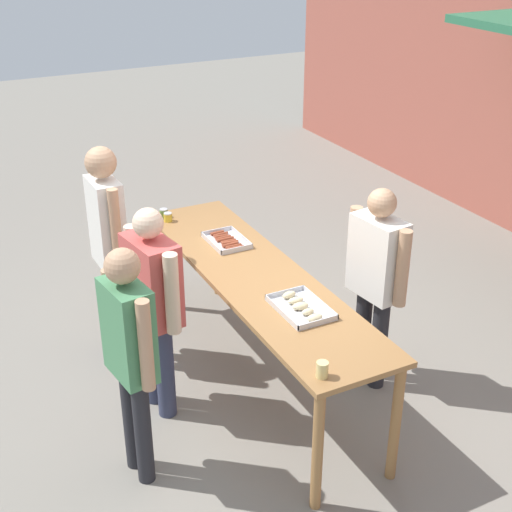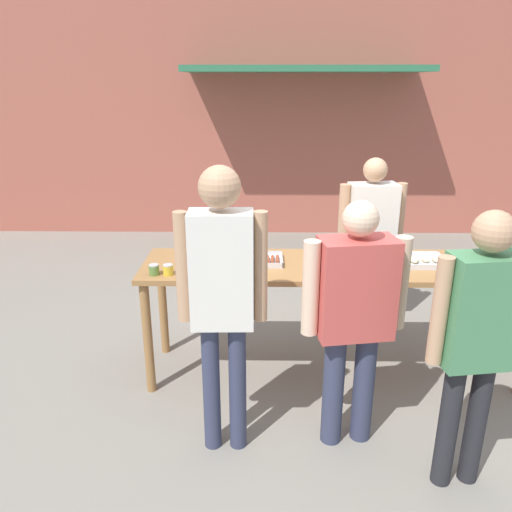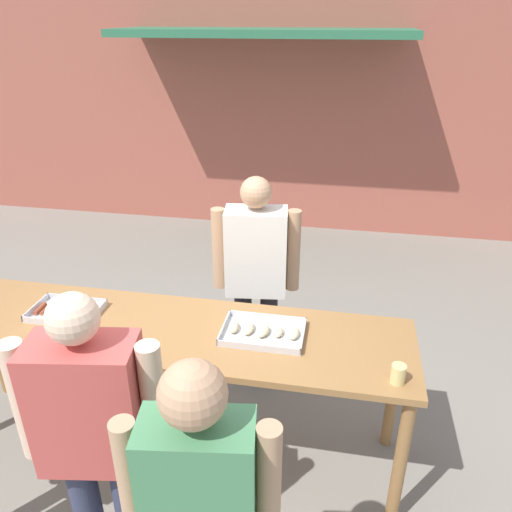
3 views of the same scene
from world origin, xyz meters
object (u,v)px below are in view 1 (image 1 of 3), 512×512
Objects in this scene: food_tray_buns at (301,307)px; person_customer_with_cup at (130,346)px; food_tray_sausages at (227,241)px; condiment_jar_ketchup at (168,217)px; person_customer_holding_hotdog at (108,235)px; person_customer_waiting_in_line at (153,297)px; condiment_jar_mustard at (164,213)px; beer_cup at (322,370)px; person_server_behind_table at (376,272)px.

person_customer_with_cup reaches higher than food_tray_buns.
condiment_jar_ketchup reaches higher than food_tray_sausages.
person_customer_holding_hotdog is 1.13× the size of person_customer_waiting_in_line.
condiment_jar_mustard is at bearing -51.60° from person_customer_holding_hotdog.
food_tray_buns is at bearing 8.09° from condiment_jar_mustard.
condiment_jar_ketchup is (-0.63, -0.27, 0.02)m from food_tray_sausages.
person_customer_with_cup reaches higher than beer_cup.
person_customer_with_cup is at bearing 166.96° from person_customer_holding_hotdog.
beer_cup is at bearing -164.42° from person_customer_holding_hotdog.
food_tray_sausages is 5.21× the size of condiment_jar_ketchup.
food_tray_sausages is 0.69m from condiment_jar_ketchup.
condiment_jar_mustard is at bearing -32.30° from person_customer_waiting_in_line.
food_tray_buns is 1.21m from person_customer_with_cup.
condiment_jar_mustard is at bearing -159.52° from food_tray_sausages.
person_customer_holding_hotdog is at bearing -132.91° from person_server_behind_table.
person_customer_waiting_in_line is at bearing -156.53° from beer_cup.
person_customer_waiting_in_line is (0.61, -0.85, 0.00)m from food_tray_sausages.
food_tray_sausages is 1.95m from beer_cup.
food_tray_sausages is at bearing 20.48° from condiment_jar_mustard.
condiment_jar_ketchup is at bearing 179.96° from beer_cup.
person_server_behind_table reaches higher than person_customer_waiting_in_line.
person_customer_holding_hotdog is 1.10× the size of person_customer_with_cup.
food_tray_buns is 1.04m from person_customer_waiting_in_line.
beer_cup reaches higher than condiment_jar_mustard.
beer_cup is 0.06× the size of person_customer_holding_hotdog.
person_customer_with_cup reaches higher than condiment_jar_ketchup.
person_server_behind_table is at bearing 36.36° from food_tray_sausages.
condiment_jar_mustard is at bearing -179.13° from condiment_jar_ketchup.
person_customer_holding_hotdog reaches higher than condiment_jar_ketchup.
condiment_jar_ketchup is at bearing -57.31° from person_customer_holding_hotdog.
person_customer_holding_hotdog is at bearing -55.79° from condiment_jar_ketchup.
beer_cup is (2.56, -0.00, 0.01)m from condiment_jar_ketchup.
food_tray_sausages is at bearing -63.57° from person_customer_waiting_in_line.
beer_cup reaches higher than food_tray_buns.
beer_cup reaches higher than condiment_jar_ketchup.
food_tray_buns is at bearing 159.02° from beer_cup.
condiment_jar_ketchup is at bearing -156.69° from food_tray_sausages.
person_server_behind_table is (-0.18, 0.75, 0.01)m from food_tray_buns.
person_customer_with_cup is 0.70m from person_customer_waiting_in_line.
condiment_jar_mustard reaches higher than food_tray_sausages.
condiment_jar_ketchup is at bearing -34.03° from person_customer_waiting_in_line.
person_customer_waiting_in_line is (-0.42, -1.60, -0.01)m from person_server_behind_table.
condiment_jar_mustard is at bearing -33.89° from person_customer_with_cup.
food_tray_sausages is 0.25× the size of person_customer_waiting_in_line.
person_server_behind_table is at bearing 31.79° from condiment_jar_ketchup.
food_tray_buns is at bearing 0.09° from food_tray_sausages.
person_server_behind_table is 1.97m from person_customer_with_cup.
food_tray_sausages is at bearing 23.31° from condiment_jar_ketchup.
beer_cup is (1.93, -0.27, 0.04)m from food_tray_sausages.
person_customer_with_cup is at bearing -90.29° from food_tray_buns.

